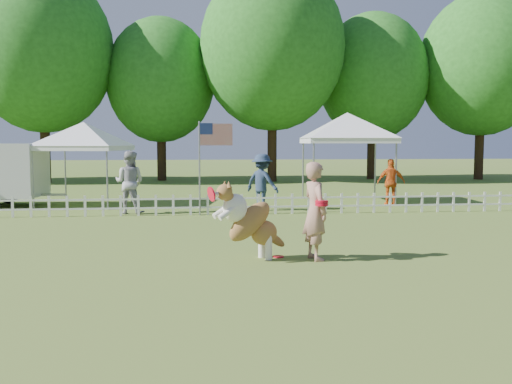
% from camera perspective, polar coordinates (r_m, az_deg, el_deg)
% --- Properties ---
extents(ground, '(120.00, 120.00, 0.00)m').
position_cam_1_polar(ground, '(9.89, 0.35, -7.38)').
color(ground, '#496B22').
rests_on(ground, ground).
extents(picket_fence, '(22.00, 0.08, 0.60)m').
position_cam_1_polar(picket_fence, '(16.74, -2.28, -1.25)').
color(picket_fence, white).
rests_on(picket_fence, ground).
extents(handler, '(0.57, 0.73, 1.77)m').
position_cam_1_polar(handler, '(10.31, 5.95, -1.91)').
color(handler, '#9E725F').
rests_on(handler, ground).
extents(dog, '(1.44, 0.96, 1.41)m').
position_cam_1_polar(dog, '(10.22, -0.52, -2.95)').
color(dog, brown).
rests_on(dog, ground).
extents(frisbee_on_turf, '(0.26, 0.26, 0.02)m').
position_cam_1_polar(frisbee_on_turf, '(10.62, 2.24, -6.46)').
color(frisbee_on_turf, red).
rests_on(frisbee_on_turf, ground).
extents(canopy_tent_left, '(3.12, 3.12, 2.74)m').
position_cam_1_polar(canopy_tent_left, '(20.04, -16.77, 2.64)').
color(canopy_tent_left, white).
rests_on(canopy_tent_left, ground).
extents(canopy_tent_right, '(3.17, 3.17, 3.09)m').
position_cam_1_polar(canopy_tent_right, '(20.46, 9.05, 3.33)').
color(canopy_tent_right, white).
rests_on(canopy_tent_right, ground).
extents(flag_pole, '(1.05, 0.27, 2.73)m').
position_cam_1_polar(flag_pole, '(16.60, -5.67, 2.36)').
color(flag_pole, gray).
rests_on(flag_pole, ground).
extents(spectator_a, '(1.08, 0.94, 1.87)m').
position_cam_1_polar(spectator_a, '(17.33, -12.54, 0.95)').
color(spectator_a, '#9D9CA1').
rests_on(spectator_a, ground).
extents(spectator_b, '(1.29, 1.24, 1.77)m').
position_cam_1_polar(spectator_b, '(17.74, 0.62, 1.00)').
color(spectator_b, '#223149').
rests_on(spectator_b, ground).
extents(spectator_c, '(0.96, 0.50, 1.57)m').
position_cam_1_polar(spectator_c, '(19.52, 13.35, 0.94)').
color(spectator_c, '#D35618').
rests_on(spectator_c, ground).
extents(tree_left, '(7.40, 7.40, 12.00)m').
position_cam_1_polar(tree_left, '(32.34, -20.55, 11.58)').
color(tree_left, '#215C1A').
rests_on(tree_left, ground).
extents(tree_center_left, '(6.00, 6.00, 9.80)m').
position_cam_1_polar(tree_center_left, '(32.28, -9.51, 9.87)').
color(tree_center_left, '#215C1A').
rests_on(tree_center_left, ground).
extents(tree_center_right, '(7.60, 7.60, 12.60)m').
position_cam_1_polar(tree_center_right, '(31.16, 1.64, 12.71)').
color(tree_center_right, '#215C1A').
rests_on(tree_center_right, ground).
extents(tree_right, '(6.20, 6.20, 10.40)m').
position_cam_1_polar(tree_right, '(33.79, 11.59, 10.13)').
color(tree_right, '#215C1A').
rests_on(tree_right, ground).
extents(tree_far_right, '(7.00, 7.00, 11.40)m').
position_cam_1_polar(tree_far_right, '(35.19, 21.63, 10.49)').
color(tree_far_right, '#215C1A').
rests_on(tree_far_right, ground).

